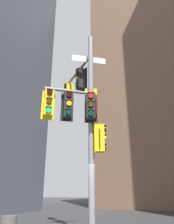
{
  "coord_description": "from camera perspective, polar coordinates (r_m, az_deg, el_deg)",
  "views": [
    {
      "loc": [
        2.74,
        -7.08,
        1.58
      ],
      "look_at": [
        -0.17,
        0.01,
        4.48
      ],
      "focal_mm": 34.04,
      "sensor_mm": 36.0,
      "label": 1
    }
  ],
  "objects": [
    {
      "name": "signal_pole_assembly",
      "position": [
        8.49,
        -1.49,
        1.01
      ],
      "size": [
        2.75,
        3.36,
        7.98
      ],
      "color": "gray",
      "rests_on": "ground"
    },
    {
      "name": "building_mid_block",
      "position": [
        33.05,
        19.55,
        5.23
      ],
      "size": [
        16.12,
        16.12,
        30.77
      ],
      "primitive_type": "cube",
      "color": "brown",
      "rests_on": "ground"
    }
  ]
}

